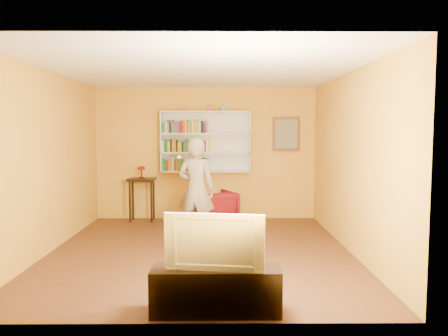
{
  "coord_description": "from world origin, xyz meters",
  "views": [
    {
      "loc": [
        0.31,
        -6.48,
        1.81
      ],
      "look_at": [
        0.36,
        0.75,
        1.2
      ],
      "focal_mm": 35.0,
      "sensor_mm": 36.0,
      "label": 1
    }
  ],
  "objects": [
    {
      "name": "armchair",
      "position": [
        0.15,
        1.46,
        0.36
      ],
      "size": [
        1.02,
        1.03,
        0.72
      ],
      "primitive_type": "imported",
      "rotation": [
        0.0,
        0.0,
        3.56
      ],
      "color": "#4C050E",
      "rests_on": "ground"
    },
    {
      "name": "ruby_lustre",
      "position": [
        -1.28,
        2.25,
        1.05
      ],
      "size": [
        0.15,
        0.15,
        0.24
      ],
      "color": "maroon",
      "rests_on": "console_table"
    },
    {
      "name": "room_shell",
      "position": [
        0.0,
        0.0,
        1.02
      ],
      "size": [
        5.3,
        5.8,
        2.88
      ],
      "color": "#412515",
      "rests_on": "ground"
    },
    {
      "name": "ornament_left",
      "position": [
        -0.41,
        2.35,
        2.26
      ],
      "size": [
        0.07,
        0.07,
        0.09
      ],
      "primitive_type": "cube",
      "color": "#AA5530",
      "rests_on": "bookshelf"
    },
    {
      "name": "books_row_middle",
      "position": [
        -0.39,
        2.31,
        1.51
      ],
      "size": [
        0.96,
        0.19,
        0.27
      ],
      "color": "silver",
      "rests_on": "bookshelf"
    },
    {
      "name": "console_table",
      "position": [
        -1.28,
        2.25,
        0.72
      ],
      "size": [
        0.53,
        0.41,
        0.87
      ],
      "color": "black",
      "rests_on": "ground"
    },
    {
      "name": "game_remote",
      "position": [
        -0.34,
        0.38,
        1.41
      ],
      "size": [
        0.04,
        0.15,
        0.04
      ],
      "primitive_type": "cube",
      "color": "white",
      "rests_on": "person"
    },
    {
      "name": "ornament_centre",
      "position": [
        0.09,
        2.35,
        2.27
      ],
      "size": [
        0.08,
        0.08,
        0.11
      ],
      "primitive_type": "cube",
      "color": "#AB394E",
      "rests_on": "bookshelf"
    },
    {
      "name": "books_row_lower",
      "position": [
        -0.4,
        2.3,
        1.13
      ],
      "size": [
        0.92,
        0.19,
        0.27
      ],
      "color": "#17681E",
      "rests_on": "bookshelf"
    },
    {
      "name": "ornament_right",
      "position": [
        0.37,
        2.35,
        2.27
      ],
      "size": [
        0.08,
        0.08,
        0.11
      ],
      "primitive_type": "cube",
      "color": "slate",
      "rests_on": "bookshelf"
    },
    {
      "name": "tv_cabinet",
      "position": [
        0.26,
        -2.25,
        0.23
      ],
      "size": [
        1.28,
        0.39,
        0.46
      ],
      "primitive_type": "cube",
      "color": "black",
      "rests_on": "ground"
    },
    {
      "name": "books_row_upper",
      "position": [
        -0.37,
        2.3,
        1.89
      ],
      "size": [
        0.96,
        0.19,
        0.26
      ],
      "color": "#17681E",
      "rests_on": "bookshelf"
    },
    {
      "name": "television",
      "position": [
        0.26,
        -2.25,
        0.74
      ],
      "size": [
        0.99,
        0.27,
        0.56
      ],
      "primitive_type": "imported",
      "rotation": [
        0.0,
        0.0,
        -0.14
      ],
      "color": "black",
      "rests_on": "tv_cabinet"
    },
    {
      "name": "bookshelf",
      "position": [
        0.0,
        2.41,
        1.59
      ],
      "size": [
        1.8,
        0.29,
        1.23
      ],
      "color": "silver",
      "rests_on": "room_shell"
    },
    {
      "name": "person",
      "position": [
        -0.09,
        0.63,
        0.85
      ],
      "size": [
        0.7,
        0.55,
        1.7
      ],
      "primitive_type": "imported",
      "rotation": [
        0.0,
        0.0,
        2.88
      ],
      "color": "#7A6959",
      "rests_on": "ground"
    },
    {
      "name": "framed_painting",
      "position": [
        1.65,
        2.46,
        1.75
      ],
      "size": [
        0.55,
        0.05,
        0.7
      ],
      "color": "#523517",
      "rests_on": "room_shell"
    }
  ]
}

